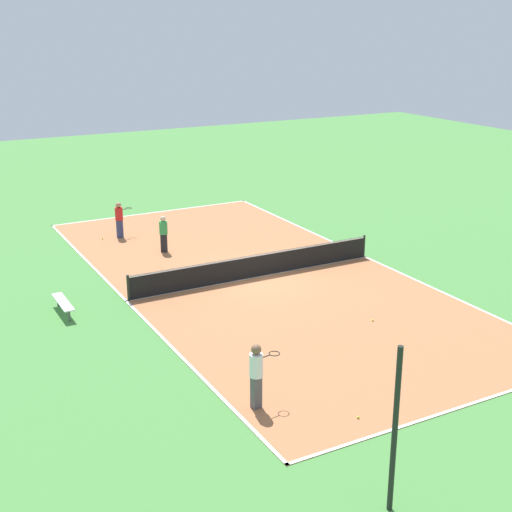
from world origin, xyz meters
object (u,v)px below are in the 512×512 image
at_px(player_coach_red, 119,217).
at_px(player_far_green, 163,231).
at_px(player_near_white, 256,371).
at_px(tennis_ball_right_alley, 373,320).
at_px(tennis_ball_near_net, 358,417).
at_px(fence_post_back_right, 395,431).
at_px(tennis_net, 256,265).
at_px(bench, 63,303).
at_px(tennis_ball_midcourt, 103,239).

distance_m(player_coach_red, player_far_green, 3.22).
height_order(player_near_white, tennis_ball_right_alley, player_near_white).
bearing_deg(player_near_white, tennis_ball_near_net, -49.24).
bearing_deg(fence_post_back_right, player_near_white, -84.33).
relative_size(tennis_net, bench, 5.68).
bearing_deg(tennis_net, player_near_white, 61.62).
xyz_separation_m(tennis_ball_near_net, tennis_ball_right_alley, (-4.15, -4.83, 0.00)).
height_order(tennis_ball_midcourt, tennis_ball_near_net, same).
bearing_deg(bench, fence_post_back_right, 13.75).
distance_m(player_coach_red, tennis_ball_near_net, 18.47).
xyz_separation_m(player_coach_red, tennis_ball_near_net, (-0.26, 18.45, -0.94)).
bearing_deg(fence_post_back_right, tennis_net, -107.28).
bearing_deg(player_far_green, player_near_white, -62.29).
height_order(bench, tennis_ball_near_net, bench).
bearing_deg(tennis_ball_midcourt, player_coach_red, 175.58).
relative_size(bench, fence_post_back_right, 0.50).
relative_size(tennis_ball_near_net, fence_post_back_right, 0.02).
distance_m(tennis_net, tennis_ball_midcourt, 8.83).
distance_m(player_far_green, tennis_ball_near_net, 15.43).
distance_m(bench, tennis_ball_near_net, 11.64).
bearing_deg(tennis_net, tennis_ball_right_alley, 103.65).
relative_size(player_coach_red, player_far_green, 1.04).
height_order(player_near_white, tennis_ball_near_net, player_near_white).
bearing_deg(bench, player_coach_red, 149.55).
relative_size(bench, tennis_ball_midcourt, 27.55).
xyz_separation_m(player_coach_red, tennis_ball_right_alley, (-4.41, 13.61, -0.94)).
height_order(tennis_net, player_near_white, player_near_white).
relative_size(player_coach_red, tennis_ball_midcourt, 24.88).
bearing_deg(player_coach_red, bench, -143.06).
xyz_separation_m(player_near_white, tennis_ball_midcourt, (-0.92, -16.77, -1.02)).
height_order(bench, tennis_ball_right_alley, bench).
distance_m(bench, fence_post_back_right, 14.23).
bearing_deg(player_near_white, tennis_ball_midcourt, 78.25).
bearing_deg(tennis_ball_midcourt, tennis_net, 115.93).
bearing_deg(fence_post_back_right, tennis_ball_midcourt, -91.15).
height_order(player_coach_red, tennis_ball_midcourt, player_coach_red).
bearing_deg(tennis_ball_right_alley, fence_post_back_right, 54.70).
height_order(bench, tennis_ball_midcourt, bench).
bearing_deg(tennis_ball_near_net, tennis_ball_right_alley, -130.64).
relative_size(player_near_white, tennis_ball_right_alley, 26.70).
xyz_separation_m(tennis_ball_right_alley, fence_post_back_right, (5.69, 8.03, 1.82)).
bearing_deg(tennis_ball_right_alley, tennis_ball_midcourt, -69.00).
distance_m(tennis_net, player_near_white, 10.07).
distance_m(tennis_ball_near_net, fence_post_back_right, 3.99).
bearing_deg(player_far_green, tennis_ball_near_net, -53.58).
bearing_deg(tennis_ball_midcourt, player_near_white, 86.85).
bearing_deg(player_far_green, fence_post_back_right, -57.81).
bearing_deg(player_far_green, bench, -100.25).
bearing_deg(player_coach_red, player_near_white, -118.65).
bearing_deg(tennis_ball_midcourt, player_far_green, 120.53).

